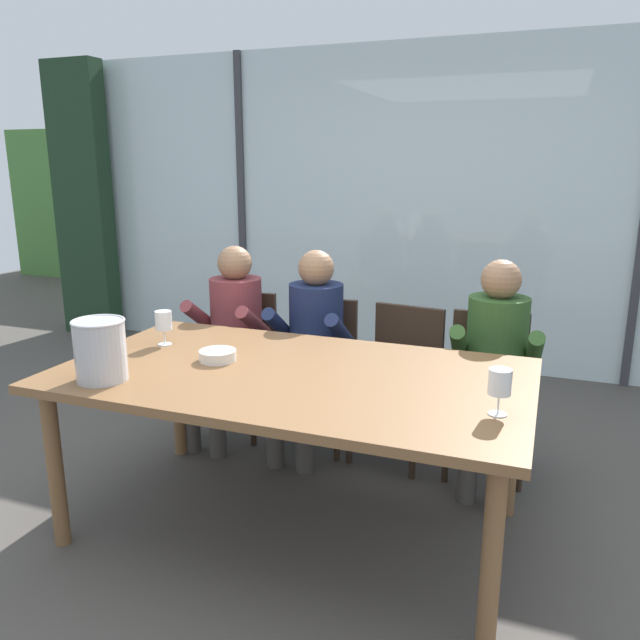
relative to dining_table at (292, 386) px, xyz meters
name	(u,v)px	position (x,y,z in m)	size (l,w,h in m)	color
ground	(357,441)	(0.00, 1.00, -0.70)	(14.00, 14.00, 0.00)	#4C4742
window_glass_panel	(422,210)	(0.00, 2.70, 0.60)	(7.26, 0.03, 2.60)	silver
window_mullion_left	(242,205)	(-1.63, 2.68, 0.60)	(0.06, 0.06, 2.60)	#38383D
hillside_vineyard	(473,210)	(0.00, 6.03, 0.37)	(13.26, 2.40, 2.14)	#477A38
curtain_heavy_drape	(83,202)	(-3.28, 2.52, 0.60)	(0.56, 0.20, 2.60)	#1E3823
dining_table	(292,386)	(0.00, 0.00, 0.00)	(2.06, 1.16, 0.78)	brown
chair_near_curtain	(240,351)	(-0.79, 0.99, -0.21)	(0.48, 0.48, 0.86)	#332319
chair_left_of_center	(319,360)	(-0.25, 0.99, -0.21)	(0.47, 0.47, 0.86)	#332319
chair_center	(401,371)	(0.27, 0.97, -0.21)	(0.50, 0.50, 0.86)	#332319
chair_right_of_center	(488,380)	(0.75, 0.99, -0.21)	(0.48, 0.48, 0.86)	#332319
person_maroon_top	(230,330)	(-0.78, 0.85, -0.03)	(0.47, 0.62, 1.18)	brown
person_navy_polo	(311,339)	(-0.24, 0.85, -0.03)	(0.46, 0.61, 1.18)	#192347
person_olive_shirt	(495,358)	(0.80, 0.85, -0.03)	(0.48, 0.62, 1.18)	#2D5123
ice_bucket_primary	(100,349)	(-0.70, -0.39, 0.21)	(0.22, 0.22, 0.26)	#B7B7BC
tasting_bowl	(218,355)	(-0.38, 0.02, 0.10)	(0.17, 0.17, 0.05)	silver
wine_glass_by_left_taster	(164,322)	(-0.77, 0.15, 0.19)	(0.08, 0.08, 0.17)	silver
wine_glass_near_bucket	(500,384)	(0.89, -0.18, 0.19)	(0.08, 0.08, 0.17)	silver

